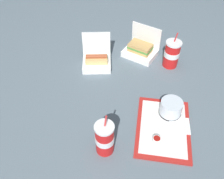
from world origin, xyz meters
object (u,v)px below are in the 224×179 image
Objects in this scene: clamshell_sandwich_left at (140,49)px; ketchup_cup at (156,140)px; food_tray at (163,128)px; soda_cup_corner at (104,138)px; cake_container at (171,108)px; clamshell_hotdog_back at (96,60)px; soda_cup_left at (171,54)px; plastic_fork at (147,127)px.

ketchup_cup is at bearing -177.12° from clamshell_sandwich_left.
soda_cup_corner is at bearing 113.22° from food_tray.
clamshell_hotdog_back is at bearing 45.81° from cake_container.
clamshell_hotdog_back is at bearing 91.54° from soda_cup_left.
food_tray is 0.60m from clamshell_sandwich_left.
clamshell_sandwich_left is 1.07× the size of soda_cup_corner.
cake_container is 1.03× the size of plastic_fork.
clamshell_hotdog_back reaches higher than cake_container.
clamshell_hotdog_back is at bearing 29.10° from ketchup_cup.
soda_cup_corner is (-0.12, 0.28, 0.08)m from food_tray.
ketchup_cup is 0.08m from plastic_fork.
plastic_fork is (0.08, 0.03, -0.01)m from ketchup_cup.
soda_cup_left reaches higher than food_tray.
soda_cup_corner reaches higher than soda_cup_left.
ketchup_cup reaches higher than food_tray.
soda_cup_left is (0.50, -0.18, 0.07)m from plastic_fork.
food_tray is 3.54× the size of cake_container.
soda_cup_left is at bearing -88.46° from clamshell_hotdog_back.
plastic_fork is 0.47× the size of soda_cup_left.
cake_container is at bearing -134.19° from clamshell_hotdog_back.
soda_cup_left reaches higher than clamshell_sandwich_left.
plastic_fork is 0.56m from clamshell_hotdog_back.
soda_cup_corner is (-0.71, 0.21, 0.04)m from clamshell_sandwich_left.
clamshell_sandwich_left is (0.50, 0.12, -0.01)m from cake_container.
soda_cup_left is (0.40, -0.06, 0.04)m from cake_container.
plastic_fork is (-0.10, 0.12, -0.04)m from cake_container.
soda_cup_left is (0.01, -0.46, 0.05)m from clamshell_hotdog_back.
food_tray is at bearing -27.71° from ketchup_cup.
clamshell_sandwich_left reaches higher than food_tray.
cake_container is 0.41m from soda_cup_left.
cake_container is 0.48× the size of soda_cup_corner.
ketchup_cup is at bearing -150.90° from clamshell_hotdog_back.
soda_cup_left is at bearing -14.28° from ketchup_cup.
clamshell_sandwich_left reaches higher than plastic_fork.
soda_cup_corner reaches higher than clamshell_hotdog_back.
soda_cup_left is at bearing -32.14° from soda_cup_corner.
clamshell_sandwich_left is at bearing 2.88° from ketchup_cup.
clamshell_hotdog_back reaches higher than ketchup_cup.
ketchup_cup is at bearing 153.06° from cake_container.
cake_container is 0.20m from ketchup_cup.
food_tray is 2.15× the size of clamshell_hotdog_back.
cake_container is 0.51m from clamshell_sandwich_left.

